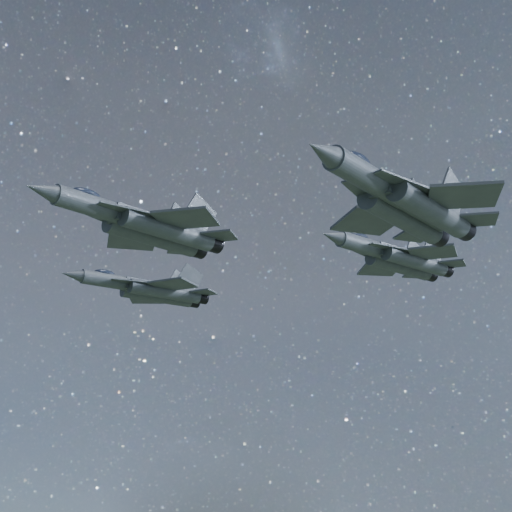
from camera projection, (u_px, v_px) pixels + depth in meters
name	position (u px, v px, depth m)	size (l,w,h in m)	color
jet_lead	(146.00, 225.00, 67.49)	(19.83, 13.40, 4.99)	#32393F
jet_left	(150.00, 289.00, 91.20)	(18.47, 13.00, 4.67)	#32393F
jet_right	(405.00, 203.00, 54.95)	(19.47, 12.89, 4.97)	#32393F
jet_slot	(398.00, 258.00, 81.30)	(18.75, 12.92, 4.71)	#32393F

